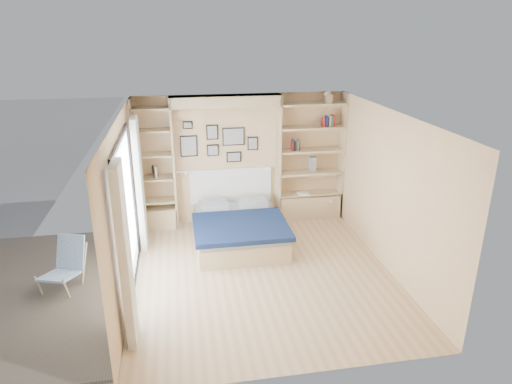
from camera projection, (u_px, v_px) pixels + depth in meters
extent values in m
plane|color=tan|center=(262.00, 273.00, 7.21)|extent=(4.50, 4.50, 0.00)
plane|color=#D8B584|center=(241.00, 159.00, 8.86)|extent=(4.00, 0.00, 4.00)
plane|color=#D8B584|center=(303.00, 277.00, 4.69)|extent=(4.00, 0.00, 4.00)
plane|color=#D8B584|center=(124.00, 208.00, 6.45)|extent=(0.00, 4.50, 4.50)
plane|color=#D8B584|center=(389.00, 192.00, 7.10)|extent=(0.00, 4.50, 4.50)
plane|color=white|center=(263.00, 116.00, 6.34)|extent=(4.50, 4.50, 0.00)
cube|color=tan|center=(174.00, 164.00, 8.48)|extent=(0.04, 0.35, 2.50)
cube|color=tan|center=(278.00, 159.00, 8.81)|extent=(0.04, 0.35, 2.50)
cube|color=tan|center=(226.00, 101.00, 8.25)|extent=(2.00, 0.35, 0.20)
cube|color=tan|center=(342.00, 156.00, 9.01)|extent=(0.04, 0.35, 2.50)
cube|color=tan|center=(136.00, 166.00, 8.37)|extent=(0.04, 0.35, 2.50)
cube|color=tan|center=(309.00, 205.00, 9.26)|extent=(1.30, 0.35, 0.50)
cube|color=tan|center=(159.00, 218.00, 8.79)|extent=(0.70, 0.35, 0.40)
cube|color=black|center=(119.00, 141.00, 6.12)|extent=(0.04, 2.08, 0.06)
cube|color=black|center=(134.00, 283.00, 6.88)|extent=(0.04, 2.08, 0.06)
cube|color=black|center=(120.00, 251.00, 5.57)|extent=(0.04, 0.06, 2.20)
cube|color=black|center=(133.00, 194.00, 7.45)|extent=(0.04, 0.06, 2.20)
cube|color=silver|center=(127.00, 217.00, 6.50)|extent=(0.01, 2.00, 2.20)
cube|color=white|center=(125.00, 257.00, 5.30)|extent=(0.10, 0.45, 2.30)
cube|color=white|center=(139.00, 185.00, 7.71)|extent=(0.10, 0.45, 2.30)
cube|color=tan|center=(309.00, 194.00, 9.17)|extent=(1.30, 0.35, 0.04)
cube|color=tan|center=(310.00, 172.00, 9.02)|extent=(1.30, 0.35, 0.04)
cube|color=tan|center=(311.00, 150.00, 8.86)|extent=(1.30, 0.35, 0.04)
cube|color=tan|center=(312.00, 128.00, 8.70)|extent=(1.30, 0.35, 0.04)
cube|color=tan|center=(313.00, 104.00, 8.55)|extent=(1.30, 0.35, 0.04)
cube|color=tan|center=(157.00, 201.00, 8.67)|extent=(0.70, 0.35, 0.04)
cube|color=tan|center=(156.00, 178.00, 8.51)|extent=(0.70, 0.35, 0.04)
cube|color=tan|center=(154.00, 155.00, 8.36)|extent=(0.70, 0.35, 0.04)
cube|color=tan|center=(152.00, 131.00, 8.20)|extent=(0.70, 0.35, 0.04)
cube|color=tan|center=(150.00, 109.00, 8.07)|extent=(0.70, 0.35, 0.04)
cube|color=tan|center=(238.00, 234.00, 8.19)|extent=(1.51, 1.88, 0.33)
cube|color=#A0A5AF|center=(238.00, 223.00, 8.11)|extent=(1.47, 1.84, 0.10)
cube|color=#0F1D3D|center=(241.00, 227.00, 7.79)|extent=(1.61, 1.32, 0.08)
cube|color=#A0A5AF|center=(214.00, 205.00, 8.61)|extent=(0.52, 0.38, 0.12)
cube|color=#A0A5AF|center=(253.00, 203.00, 8.73)|extent=(0.52, 0.38, 0.12)
cube|color=white|center=(231.00, 185.00, 8.97)|extent=(1.61, 0.04, 0.70)
cube|color=black|center=(189.00, 146.00, 8.57)|extent=(0.32, 0.02, 0.40)
cube|color=gray|center=(189.00, 146.00, 8.56)|extent=(0.28, 0.01, 0.36)
cube|color=black|center=(212.00, 132.00, 8.55)|extent=(0.22, 0.02, 0.28)
cube|color=gray|center=(212.00, 132.00, 8.54)|extent=(0.18, 0.01, 0.24)
cube|color=black|center=(213.00, 150.00, 8.67)|extent=(0.22, 0.02, 0.22)
cube|color=gray|center=(213.00, 150.00, 8.66)|extent=(0.18, 0.01, 0.18)
cube|color=black|center=(233.00, 137.00, 8.65)|extent=(0.42, 0.02, 0.34)
cube|color=gray|center=(234.00, 137.00, 8.64)|extent=(0.38, 0.01, 0.30)
cube|color=black|center=(234.00, 157.00, 8.79)|extent=(0.28, 0.02, 0.20)
cube|color=gray|center=(234.00, 157.00, 8.78)|extent=(0.24, 0.01, 0.16)
cube|color=black|center=(253.00, 143.00, 8.76)|extent=(0.20, 0.02, 0.26)
cube|color=gray|center=(253.00, 144.00, 8.75)|extent=(0.16, 0.01, 0.22)
cube|color=black|center=(188.00, 125.00, 8.43)|extent=(0.18, 0.02, 0.14)
cube|color=gray|center=(188.00, 125.00, 8.42)|extent=(0.14, 0.01, 0.10)
cylinder|color=silver|center=(182.00, 172.00, 8.48)|extent=(0.20, 0.02, 0.02)
cone|color=white|center=(187.00, 173.00, 8.51)|extent=(0.13, 0.12, 0.15)
cylinder|color=silver|center=(272.00, 167.00, 8.76)|extent=(0.20, 0.02, 0.02)
cone|color=white|center=(267.00, 169.00, 8.75)|extent=(0.13, 0.12, 0.15)
cube|color=#A51E1E|center=(292.00, 145.00, 8.75)|extent=(0.02, 0.15, 0.19)
cube|color=navy|center=(293.00, 145.00, 8.75)|extent=(0.03, 0.15, 0.21)
cube|color=black|center=(294.00, 145.00, 8.76)|extent=(0.03, 0.15, 0.19)
cube|color=#ADAF84|center=(298.00, 145.00, 8.77)|extent=(0.04, 0.15, 0.19)
cube|color=#26593F|center=(298.00, 145.00, 8.77)|extent=(0.03, 0.15, 0.21)
cube|color=#A51E1E|center=(323.00, 122.00, 8.70)|extent=(0.02, 0.15, 0.16)
cube|color=navy|center=(326.00, 121.00, 8.70)|extent=(0.03, 0.15, 0.20)
cube|color=black|center=(327.00, 121.00, 8.71)|extent=(0.03, 0.15, 0.18)
cube|color=#BFB28C|center=(329.00, 121.00, 8.71)|extent=(0.04, 0.15, 0.20)
cube|color=#26593F|center=(331.00, 121.00, 8.72)|extent=(0.03, 0.15, 0.20)
cube|color=#A51E1E|center=(333.00, 120.00, 8.72)|extent=(0.03, 0.15, 0.21)
cube|color=black|center=(153.00, 172.00, 8.46)|extent=(0.03, 0.15, 0.22)
cube|color=#BFB28C|center=(156.00, 171.00, 8.47)|extent=(0.03, 0.15, 0.23)
cube|color=tan|center=(328.00, 98.00, 8.56)|extent=(0.13, 0.13, 0.15)
cone|color=tan|center=(328.00, 92.00, 8.52)|extent=(0.20, 0.20, 0.08)
cube|color=slate|center=(312.00, 164.00, 8.96)|extent=(0.12, 0.12, 0.30)
cube|color=white|center=(303.00, 193.00, 9.08)|extent=(0.22, 0.16, 0.03)
cube|color=#65584A|center=(19.00, 295.00, 6.62)|extent=(3.20, 4.00, 0.05)
cylinder|color=tan|center=(39.00, 286.00, 6.49)|extent=(0.07, 0.13, 0.38)
cylinder|color=tan|center=(66.00, 289.00, 6.43)|extent=(0.07, 0.13, 0.38)
cylinder|color=tan|center=(58.00, 262.00, 6.95)|extent=(0.13, 0.30, 0.62)
cylinder|color=tan|center=(84.00, 265.00, 6.89)|extent=(0.13, 0.30, 0.62)
cube|color=#3C77B9|center=(59.00, 276.00, 6.61)|extent=(0.58, 0.63, 0.14)
cube|color=#3C77B9|center=(70.00, 251.00, 6.88)|extent=(0.47, 0.34, 0.51)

